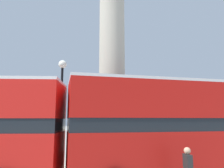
# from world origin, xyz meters

# --- Properties ---
(ground_plane) EXTENTS (200.00, 200.00, 0.00)m
(ground_plane) POSITION_xyz_m (0.00, 0.00, 0.00)
(ground_plane) COLOR #9E9B93
(monument_column) EXTENTS (5.26, 5.26, 20.00)m
(monument_column) POSITION_xyz_m (0.00, 0.00, 6.58)
(monument_column) COLOR #ADA593
(monument_column) RESTS_ON ground_plane
(bus_a) EXTENTS (11.24, 3.67, 4.46)m
(bus_a) POSITION_xyz_m (2.91, -5.05, 2.46)
(bus_a) COLOR #B7140F
(bus_a) RESTS_ON ground_plane
(street_lamp) EXTENTS (0.48, 0.48, 6.19)m
(street_lamp) POSITION_xyz_m (-3.22, -2.10, 3.78)
(street_lamp) COLOR black
(street_lamp) RESTS_ON ground_plane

